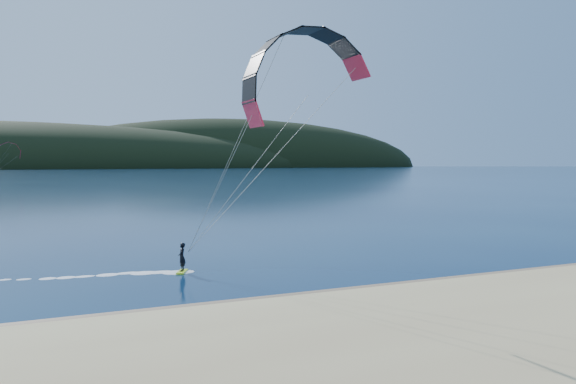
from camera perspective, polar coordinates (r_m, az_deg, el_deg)
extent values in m
plane|color=#081D3E|center=(24.11, 6.37, -13.20)|extent=(1800.00, 1800.00, 0.00)
cube|color=#7F644A|center=(27.92, 1.57, -10.82)|extent=(220.00, 2.50, 0.10)
ellipsoid|color=black|center=(825.94, -5.11, 2.52)|extent=(600.00, 240.00, 140.00)
cube|color=#BCED1B|center=(35.32, -10.70, -7.94)|extent=(1.02, 1.47, 0.08)
imported|color=black|center=(35.16, -10.71, -6.50)|extent=(0.65, 0.75, 1.74)
cylinder|color=gray|center=(33.04, -4.29, 1.58)|extent=(0.02, 0.02, 11.94)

